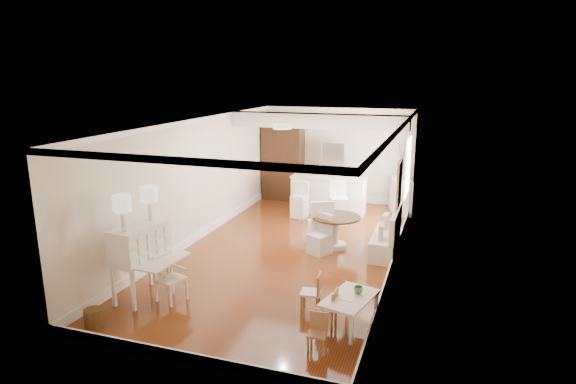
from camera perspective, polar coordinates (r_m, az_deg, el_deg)
The scene contains 20 objects.
room at distance 10.39m, azimuth 1.01°, elevation 3.97°, with size 9.00×9.04×2.82m.
secretary_bureau at distance 8.64m, azimuth -17.05°, elevation -7.89°, with size 1.02×1.04×1.31m, color white.
gustavian_armchair at distance 8.48m, azimuth -13.71°, elevation -9.93°, with size 0.46×0.46×0.80m, color white.
wicker_basket at distance 8.17m, azimuth -22.08°, elevation -13.62°, with size 0.27×0.27×0.27m, color brown.
kids_table at distance 7.58m, azimuth 7.27°, elevation -13.92°, with size 0.59×0.99×0.49m, color silver.
kids_chair_a at distance 7.56m, azimuth 4.62°, elevation -13.43°, with size 0.29×0.29×0.61m, color #A4744A.
kids_chair_b at distance 7.95m, azimuth 2.70°, elevation -11.75°, with size 0.32×0.32×0.66m, color #987245.
kids_chair_c at distance 6.95m, azimuth 3.49°, elevation -16.33°, with size 0.27×0.27×0.55m, color #A8744C.
banquette at distance 10.53m, azimuth 11.48°, elevation -4.55°, with size 0.52×1.60×0.98m, color silver.
dining_table at distance 10.71m, azimuth 5.68°, elevation -4.72°, with size 1.07×1.07×0.73m, color #402914.
slip_chair_near at distance 10.32m, azimuth 3.80°, elevation -5.04°, with size 0.41×0.42×0.86m, color silver.
slip_chair_far at distance 10.80m, azimuth 3.89°, elevation -3.57°, with size 0.51×0.53×1.07m, color white.
breakfast_counter at distance 13.30m, azimuth 4.82°, elevation -0.33°, with size 2.05×0.65×1.03m, color white.
bar_stool_left at distance 12.86m, azimuth 1.37°, elevation -0.95°, with size 0.38×0.38×0.96m, color white.
bar_stool_right at distance 12.35m, azimuth 6.03°, elevation -1.30°, with size 0.44×0.44×1.10m, color white.
pantry_cabinet at distance 14.65m, azimuth -0.60°, elevation 3.57°, with size 1.20×0.60×2.30m, color #381E11.
fridge at distance 14.17m, azimuth 6.65°, elevation 2.10°, with size 0.75×0.65×1.80m, color silver.
sideboard at distance 13.65m, azimuth 13.18°, elevation -0.43°, with size 0.45×1.01×0.97m, color white.
pencil_cup at distance 7.58m, azimuth 8.33°, elevation -11.40°, with size 0.14×0.14×0.11m, color #659C5B.
branch_vase at distance 13.55m, azimuth 13.35°, elevation 1.91°, with size 0.16×0.16×0.16m, color silver.
Camera 1 is at (3.10, -9.45, 3.76)m, focal length 30.00 mm.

